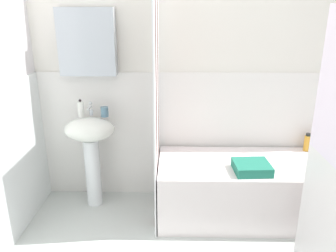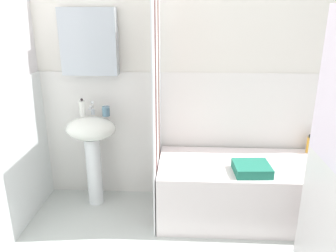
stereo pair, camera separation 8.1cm
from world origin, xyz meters
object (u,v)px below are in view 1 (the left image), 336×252
at_px(bathtub, 249,189).
at_px(towel_folded, 252,167).
at_px(body_wash_bottle, 321,143).
at_px(conditioner_bottle, 307,143).
at_px(sink, 91,143).
at_px(soap_dispenser, 81,109).
at_px(toothbrush_cup, 105,112).

height_order(bathtub, towel_folded, towel_folded).
bearing_deg(body_wash_bottle, bathtub, -158.99).
bearing_deg(conditioner_bottle, sink, -176.64).
relative_size(sink, soap_dispenser, 5.25).
xyz_separation_m(soap_dispenser, body_wash_bottle, (2.15, 0.06, -0.32)).
bearing_deg(towel_folded, toothbrush_cup, 162.68).
bearing_deg(sink, conditioner_bottle, 3.36).
relative_size(soap_dispenser, conditioner_bottle, 0.95).
xyz_separation_m(soap_dispenser, towel_folded, (1.43, -0.38, -0.37)).
distance_m(body_wash_bottle, towel_folded, 0.84).
bearing_deg(conditioner_bottle, bathtub, -154.41).
relative_size(body_wash_bottle, towel_folded, 0.62).
height_order(sink, towel_folded, sink).
height_order(body_wash_bottle, towel_folded, body_wash_bottle).
bearing_deg(toothbrush_cup, towel_folded, -17.32).
distance_m(bathtub, conditioner_bottle, 0.70).
relative_size(sink, conditioner_bottle, 4.99).
bearing_deg(sink, body_wash_bottle, 3.04).
bearing_deg(toothbrush_cup, bathtub, -9.56).
relative_size(sink, toothbrush_cup, 9.54).
bearing_deg(body_wash_bottle, conditioner_bottle, 178.12).
distance_m(body_wash_bottle, conditioner_bottle, 0.13).
distance_m(sink, body_wash_bottle, 2.08).
relative_size(toothbrush_cup, body_wash_bottle, 0.50).
bearing_deg(towel_folded, body_wash_bottle, 30.98).
height_order(sink, bathtub, sink).
bearing_deg(soap_dispenser, conditioner_bottle, 1.71).
bearing_deg(toothbrush_cup, sink, -154.53).
bearing_deg(bathtub, body_wash_bottle, 21.01).
distance_m(soap_dispenser, body_wash_bottle, 2.18).
xyz_separation_m(soap_dispenser, toothbrush_cup, (0.21, 0.01, -0.03)).
distance_m(sink, towel_folded, 1.40).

